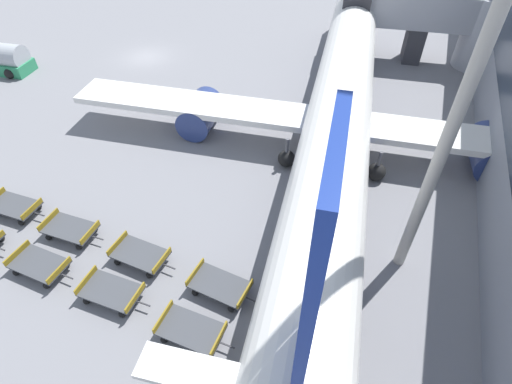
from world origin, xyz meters
The scene contains 11 objects.
ground_plane centered at (0.00, 0.00, 0.00)m, with size 500.00×500.00×0.00m, color gray.
jet_bridge centered at (25.85, 8.79, 3.86)m, with size 15.02×5.87×6.46m.
airplane centered at (20.45, -7.25, 3.00)m, with size 37.67×45.62×13.63m.
baggage_dolly_row_near_col_b centered at (8.83, -23.83, 0.48)m, with size 3.60×1.81×0.92m.
baggage_dolly_row_near_col_c centered at (13.24, -23.85, 0.48)m, with size 3.59×1.76×0.92m.
baggage_dolly_row_near_col_d centered at (17.75, -24.25, 0.48)m, with size 3.59×1.78×0.92m.
baggage_dolly_row_mid_a_col_a centered at (4.41, -21.03, 0.48)m, with size 3.60×1.79×0.92m.
baggage_dolly_row_mid_a_col_b centered at (8.68, -21.30, 0.48)m, with size 3.59×1.78×0.92m.
baggage_dolly_row_mid_a_col_c centered at (13.29, -21.45, 0.48)m, with size 3.62×1.84×0.92m.
baggage_dolly_row_mid_a_col_d centered at (17.97, -21.68, 0.48)m, with size 3.64×1.92×0.92m.
stand_guidance_stripe centered at (22.40, -16.97, 0.00)m, with size 3.39×23.50×0.01m.
Camera 1 is at (23.57, -31.38, 17.13)m, focal length 28.00 mm.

